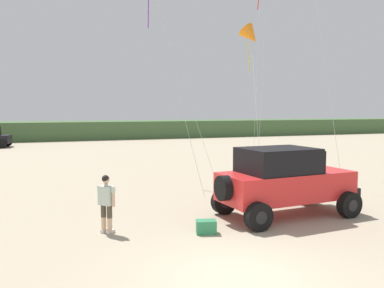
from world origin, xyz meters
name	(u,v)px	position (x,y,z in m)	size (l,w,h in m)	color
ground_plane	(240,277)	(0.00, 0.00, 0.00)	(220.00, 220.00, 0.00)	tan
dune_ridge	(100,130)	(2.01, 42.18, 1.05)	(90.00, 6.88, 2.10)	#426038
jeep	(284,180)	(3.50, 3.83, 1.20)	(4.94, 2.71, 2.26)	red
person_watching	(106,201)	(-2.24, 3.92, 0.94)	(0.47, 0.49, 1.67)	#DBB28E
cooler_box	(206,227)	(0.40, 2.95, 0.19)	(0.56, 0.36, 0.38)	#2D7F51
kite_white_parafoil	(251,36)	(8.73, 16.15, 8.27)	(3.04, 6.28, 9.07)	orange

